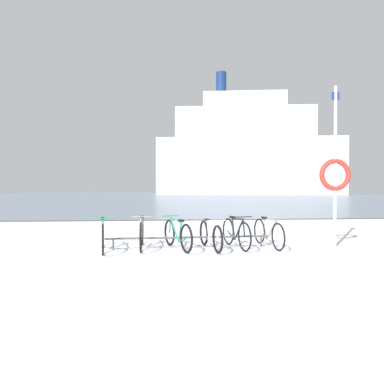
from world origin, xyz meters
The scene contains 10 objects.
ground centered at (0.00, 53.90, -0.04)m, with size 80.00×132.00×0.08m.
bike_rack centered at (-0.44, 2.87, 0.27)m, with size 4.12×0.22×0.31m.
bicycle_0 centered at (-2.54, 2.74, 0.38)m, with size 0.50×1.74×0.83m.
bicycle_1 centered at (-1.63, 2.97, 0.38)m, with size 0.46×1.76×0.84m.
bicycle_2 centered at (-0.74, 2.82, 0.36)m, with size 0.71×1.69×0.80m.
bicycle_3 centered at (0.07, 2.74, 0.35)m, with size 0.50×1.74×0.77m.
bicycle_4 centered at (0.74, 2.87, 0.38)m, with size 0.52×1.67×0.83m.
bicycle_5 centered at (1.60, 2.93, 0.36)m, with size 0.46×1.76×0.80m.
rescue_post centered at (3.29, 2.79, 1.94)m, with size 0.83×0.13×4.11m.
ferry_ship centered at (16.73, 67.19, 9.15)m, with size 40.48×18.25×27.24m.
Camera 1 is at (-1.00, -5.31, 1.53)m, focal length 30.82 mm.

